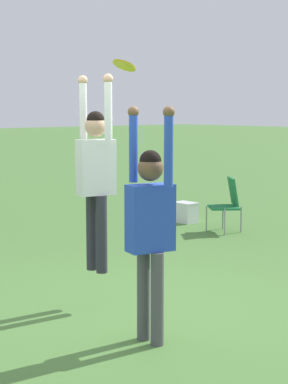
{
  "coord_description": "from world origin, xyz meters",
  "views": [
    {
      "loc": [
        4.92,
        -4.18,
        2.13
      ],
      "look_at": [
        0.08,
        0.03,
        1.3
      ],
      "focal_mm": 60.0,
      "sensor_mm": 36.0,
      "label": 1
    }
  ],
  "objects_px": {
    "person_jumping": "(96,169)",
    "camping_chair_2": "(228,200)",
    "frisbee": "(124,65)",
    "cooler_box": "(185,212)",
    "person_defending": "(150,219)"
  },
  "relations": [
    {
      "from": "frisbee",
      "to": "camping_chair_2",
      "type": "bearing_deg",
      "value": 119.81
    },
    {
      "from": "person_jumping",
      "to": "camping_chair_2",
      "type": "height_order",
      "value": "person_jumping"
    },
    {
      "from": "camping_chair_2",
      "to": "cooler_box",
      "type": "bearing_deg",
      "value": 34.0
    },
    {
      "from": "person_defending",
      "to": "frisbee",
      "type": "relative_size",
      "value": 9.1
    },
    {
      "from": "person_jumping",
      "to": "person_defending",
      "type": "bearing_deg",
      "value": -90.0
    },
    {
      "from": "person_jumping",
      "to": "camping_chair_2",
      "type": "bearing_deg",
      "value": 37.75
    },
    {
      "from": "person_defending",
      "to": "camping_chair_2",
      "type": "height_order",
      "value": "person_defending"
    },
    {
      "from": "person_jumping",
      "to": "person_defending",
      "type": "xyz_separation_m",
      "value": [
        1.19,
        -0.29,
        -0.35
      ]
    },
    {
      "from": "person_jumping",
      "to": "person_defending",
      "type": "relative_size",
      "value": 0.97
    },
    {
      "from": "frisbee",
      "to": "cooler_box",
      "type": "xyz_separation_m",
      "value": [
        -3.64,
        4.46,
        -2.36
      ]
    },
    {
      "from": "camping_chair_2",
      "to": "person_jumping",
      "type": "bearing_deg",
      "value": 151.64
    },
    {
      "from": "cooler_box",
      "to": "person_defending",
      "type": "bearing_deg",
      "value": -47.65
    },
    {
      "from": "person_defending",
      "to": "cooler_box",
      "type": "relative_size",
      "value": 5.06
    },
    {
      "from": "person_jumping",
      "to": "cooler_box",
      "type": "height_order",
      "value": "person_jumping"
    },
    {
      "from": "person_jumping",
      "to": "camping_chair_2",
      "type": "xyz_separation_m",
      "value": [
        -1.95,
        4.33,
        -0.96
      ]
    }
  ]
}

